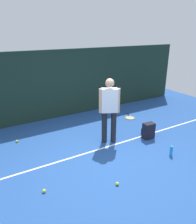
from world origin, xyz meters
The scene contains 10 objects.
ground_plane centered at (0.00, 0.00, 0.00)m, with size 12.00×12.00×0.00m, color #234C93.
back_fence centered at (0.00, 3.00, 1.11)m, with size 10.00×0.10×2.22m, color #192D23.
court_line centered at (0.00, 0.40, 0.00)m, with size 9.00×0.05×0.00m, color white.
tennis_player centered at (0.46, 0.62, 0.97)m, with size 0.48×0.37×1.70m.
tennis_racket centered at (1.99, 1.66, 0.01)m, with size 0.45×0.62×0.03m.
backpack centered at (1.50, 0.25, 0.21)m, with size 0.32×0.30×0.44m.
tennis_ball_near_player centered at (-1.63, -0.41, 0.03)m, with size 0.07×0.07×0.07m, color #CCE033.
tennis_ball_by_fence centered at (-1.65, 1.83, 0.03)m, with size 0.07×0.07×0.07m, color #CCE033.
tennis_ball_mid_court centered at (-0.36, -0.93, 0.03)m, with size 0.07×0.07×0.07m, color #CCE033.
water_bottle centered at (1.34, -0.71, 0.12)m, with size 0.07×0.07×0.25m, color #268CD8.
Camera 1 is at (-2.45, -3.72, 2.80)m, focal length 35.36 mm.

